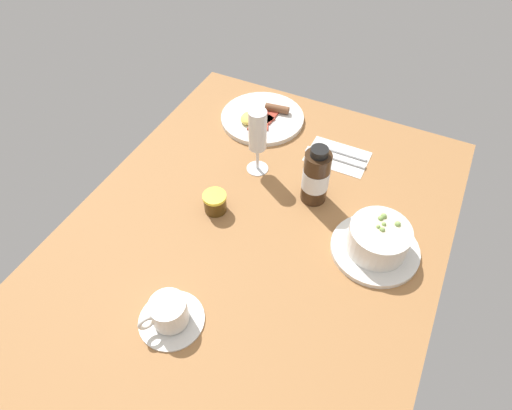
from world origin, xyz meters
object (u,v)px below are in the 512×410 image
object	(u,v)px
porridge_bowl	(378,241)
sauce_bottle_brown	(316,177)
jam_jar	(215,202)
breakfast_plate	(262,118)
cutlery_setting	(336,155)
coffee_cup	(169,314)
wine_glass	(258,134)

from	to	relation	value
porridge_bowl	sauce_bottle_brown	distance (cm)	20.61
jam_jar	breakfast_plate	size ratio (longest dim) A/B	0.23
cutlery_setting	jam_jar	distance (cm)	36.73
coffee_cup	wine_glass	xyz separation A→B (cm)	(46.43, 3.49, 8.86)
porridge_bowl	sauce_bottle_brown	world-z (taller)	sauce_bottle_brown
jam_jar	sauce_bottle_brown	xyz separation A→B (cm)	(13.96, -19.72, 4.69)
sauce_bottle_brown	breakfast_plate	distance (cm)	33.58
coffee_cup	breakfast_plate	distance (cm)	66.35
wine_glass	jam_jar	world-z (taller)	wine_glass
cutlery_setting	wine_glass	world-z (taller)	wine_glass
cutlery_setting	breakfast_plate	world-z (taller)	breakfast_plate
wine_glass	sauce_bottle_brown	xyz separation A→B (cm)	(-3.20, -16.80, -4.54)
wine_glass	sauce_bottle_brown	distance (cm)	17.69
coffee_cup	jam_jar	distance (cm)	29.97
coffee_cup	jam_jar	size ratio (longest dim) A/B	2.32
porridge_bowl	cutlery_setting	size ratio (longest dim) A/B	1.18
coffee_cup	sauce_bottle_brown	world-z (taller)	sauce_bottle_brown
cutlery_setting	breakfast_plate	xyz separation A→B (cm)	(5.29, 24.58, 0.65)
cutlery_setting	sauce_bottle_brown	bearing A→B (deg)	179.52
jam_jar	breakfast_plate	xyz separation A→B (cm)	(36.10, 4.72, -1.65)
jam_jar	breakfast_plate	world-z (taller)	jam_jar
porridge_bowl	breakfast_plate	bearing A→B (deg)	53.78
porridge_bowl	jam_jar	world-z (taller)	porridge_bowl
coffee_cup	breakfast_plate	bearing A→B (deg)	9.66
cutlery_setting	breakfast_plate	size ratio (longest dim) A/B	0.69
porridge_bowl	jam_jar	xyz separation A→B (cm)	(-4.89, 37.89, -1.23)
cutlery_setting	wine_glass	size ratio (longest dim) A/B	0.91
porridge_bowl	cutlery_setting	xyz separation A→B (cm)	(25.93, 18.03, -3.53)
jam_jar	sauce_bottle_brown	size ratio (longest dim) A/B	0.35
cutlery_setting	breakfast_plate	distance (cm)	25.15
porridge_bowl	coffee_cup	bearing A→B (deg)	137.34
sauce_bottle_brown	jam_jar	bearing A→B (deg)	125.30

